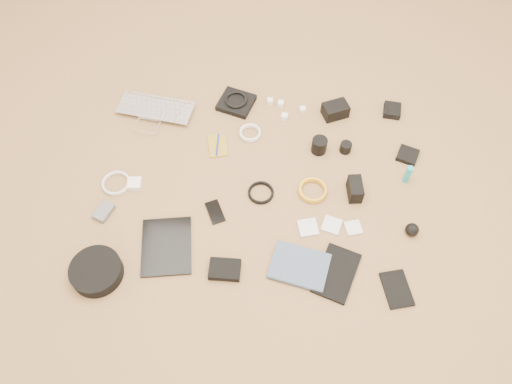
{
  "coord_description": "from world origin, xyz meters",
  "views": [
    {
      "loc": [
        0.06,
        -1.2,
        1.85
      ],
      "look_at": [
        0.01,
        -0.04,
        0.02
      ],
      "focal_mm": 35.0,
      "sensor_mm": 36.0,
      "label": 1
    }
  ],
  "objects_px": {
    "laptop": "(152,117)",
    "tablet": "(167,246)",
    "paperback": "(294,285)",
    "phone": "(215,212)",
    "dslr_camera": "(335,110)",
    "headphone_case": "(96,271)"
  },
  "relations": [
    {
      "from": "phone",
      "to": "headphone_case",
      "type": "height_order",
      "value": "headphone_case"
    },
    {
      "from": "laptop",
      "to": "phone",
      "type": "xyz_separation_m",
      "value": [
        0.35,
        -0.51,
        -0.01
      ]
    },
    {
      "from": "laptop",
      "to": "headphone_case",
      "type": "relative_size",
      "value": 1.78
    },
    {
      "from": "laptop",
      "to": "paperback",
      "type": "relative_size",
      "value": 1.62
    },
    {
      "from": "tablet",
      "to": "headphone_case",
      "type": "distance_m",
      "value": 0.29
    },
    {
      "from": "tablet",
      "to": "phone",
      "type": "relative_size",
      "value": 2.31
    },
    {
      "from": "phone",
      "to": "paperback",
      "type": "xyz_separation_m",
      "value": [
        0.34,
        -0.32,
        0.01
      ]
    },
    {
      "from": "laptop",
      "to": "tablet",
      "type": "height_order",
      "value": "laptop"
    },
    {
      "from": "dslr_camera",
      "to": "tablet",
      "type": "xyz_separation_m",
      "value": [
        -0.72,
        -0.74,
        -0.03
      ]
    },
    {
      "from": "tablet",
      "to": "paperback",
      "type": "relative_size",
      "value": 1.15
    },
    {
      "from": "dslr_camera",
      "to": "phone",
      "type": "relative_size",
      "value": 1.04
    },
    {
      "from": "dslr_camera",
      "to": "phone",
      "type": "height_order",
      "value": "dslr_camera"
    },
    {
      "from": "phone",
      "to": "paperback",
      "type": "height_order",
      "value": "paperback"
    },
    {
      "from": "laptop",
      "to": "phone",
      "type": "height_order",
      "value": "laptop"
    },
    {
      "from": "paperback",
      "to": "dslr_camera",
      "type": "bearing_deg",
      "value": 2.16
    },
    {
      "from": "phone",
      "to": "tablet",
      "type": "bearing_deg",
      "value": -160.48
    },
    {
      "from": "phone",
      "to": "laptop",
      "type": "bearing_deg",
      "value": 100.94
    },
    {
      "from": "laptop",
      "to": "paperback",
      "type": "distance_m",
      "value": 1.08
    },
    {
      "from": "tablet",
      "to": "phone",
      "type": "height_order",
      "value": "tablet"
    },
    {
      "from": "laptop",
      "to": "tablet",
      "type": "bearing_deg",
      "value": -65.8
    },
    {
      "from": "laptop",
      "to": "headphone_case",
      "type": "bearing_deg",
      "value": -85.84
    },
    {
      "from": "laptop",
      "to": "dslr_camera",
      "type": "height_order",
      "value": "dslr_camera"
    }
  ]
}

